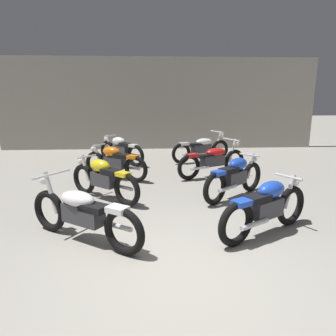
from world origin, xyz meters
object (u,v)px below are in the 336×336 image
(motorcycle_right_row_0, at_px, (267,206))
(motorcycle_right_row_1, at_px, (235,176))
(motorcycle_left_row_2, at_px, (115,162))
(motorcycle_right_row_2, at_px, (213,160))
(motorcycle_left_row_3, at_px, (121,149))
(motorcycle_right_row_3, at_px, (202,148))
(motorcycle_left_row_1, at_px, (104,178))
(motorcycle_left_row_0, at_px, (83,213))

(motorcycle_right_row_0, relative_size, motorcycle_right_row_1, 1.09)
(motorcycle_right_row_0, bearing_deg, motorcycle_left_row_2, 127.90)
(motorcycle_right_row_1, height_order, motorcycle_right_row_2, motorcycle_right_row_2)
(motorcycle_left_row_2, distance_m, motorcycle_left_row_3, 1.86)
(motorcycle_right_row_3, bearing_deg, motorcycle_left_row_2, -142.31)
(motorcycle_right_row_3, bearing_deg, motorcycle_left_row_1, -125.99)
(motorcycle_left_row_2, bearing_deg, motorcycle_right_row_1, -31.63)
(motorcycle_left_row_1, xyz_separation_m, motorcycle_right_row_0, (2.74, -1.81, 0.00))
(motorcycle_left_row_1, relative_size, motorcycle_right_row_2, 0.79)
(motorcycle_left_row_0, bearing_deg, motorcycle_left_row_2, 88.67)
(motorcycle_left_row_3, bearing_deg, motorcycle_left_row_1, -90.67)
(motorcycle_left_row_0, relative_size, motorcycle_left_row_3, 1.22)
(motorcycle_left_row_2, distance_m, motorcycle_right_row_1, 3.16)
(motorcycle_right_row_1, xyz_separation_m, motorcycle_right_row_3, (-0.09, 3.67, -0.01))
(motorcycle_left_row_3, distance_m, motorcycle_right_row_0, 5.96)
(motorcycle_left_row_2, xyz_separation_m, motorcycle_right_row_2, (2.59, 0.10, -0.01))
(motorcycle_left_row_1, distance_m, motorcycle_right_row_0, 3.28)
(motorcycle_left_row_3, height_order, motorcycle_right_row_2, motorcycle_right_row_2)
(motorcycle_left_row_3, bearing_deg, motorcycle_right_row_3, 3.32)
(motorcycle_right_row_3, bearing_deg, motorcycle_right_row_2, -90.49)
(motorcycle_right_row_3, bearing_deg, motorcycle_right_row_0, -89.15)
(motorcycle_left_row_3, xyz_separation_m, motorcycle_right_row_0, (2.69, -5.31, 0.00))
(motorcycle_left_row_3, bearing_deg, motorcycle_right_row_1, -52.50)
(motorcycle_left_row_0, xyz_separation_m, motorcycle_left_row_3, (0.07, 5.39, 0.01))
(motorcycle_right_row_2, bearing_deg, motorcycle_right_row_1, -86.58)
(motorcycle_left_row_0, bearing_deg, motorcycle_right_row_0, 1.51)
(motorcycle_left_row_0, distance_m, motorcycle_right_row_1, 3.34)
(motorcycle_left_row_1, distance_m, motorcycle_right_row_1, 2.74)
(motorcycle_right_row_2, bearing_deg, motorcycle_left_row_3, 145.83)
(motorcycle_left_row_1, bearing_deg, motorcycle_right_row_2, 33.41)
(motorcycle_left_row_1, xyz_separation_m, motorcycle_left_row_3, (0.04, 3.50, 0.00))
(motorcycle_right_row_1, xyz_separation_m, motorcycle_right_row_2, (-0.11, 1.76, -0.01))
(motorcycle_left_row_2, relative_size, motorcycle_right_row_0, 0.99)
(motorcycle_left_row_1, xyz_separation_m, motorcycle_right_row_1, (2.74, -0.02, 0.00))
(motorcycle_left_row_2, xyz_separation_m, motorcycle_right_row_3, (2.61, 2.01, -0.01))
(motorcycle_left_row_1, xyz_separation_m, motorcycle_right_row_3, (2.65, 3.65, -0.01))
(motorcycle_left_row_2, distance_m, motorcycle_right_row_0, 4.37)
(motorcycle_left_row_1, bearing_deg, motorcycle_right_row_1, -0.40)
(motorcycle_left_row_3, relative_size, motorcycle_right_row_3, 0.75)
(motorcycle_right_row_0, xyz_separation_m, motorcycle_right_row_3, (-0.08, 5.47, -0.01))
(motorcycle_left_row_3, distance_m, motorcycle_right_row_1, 4.44)
(motorcycle_right_row_0, height_order, motorcycle_right_row_2, motorcycle_right_row_2)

